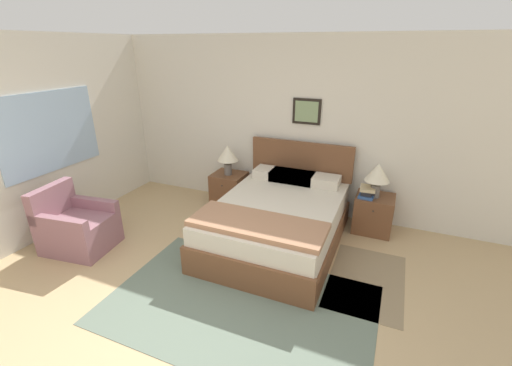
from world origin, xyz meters
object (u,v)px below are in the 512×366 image
Objects in this scene: table_lamp_near_window at (228,154)px; table_lamp_by_door at (378,174)px; armchair at (77,227)px; nightstand_by_door at (373,214)px; nightstand_near_window at (229,189)px; bed at (278,220)px.

table_lamp_by_door is at bearing 0.00° from table_lamp_near_window.
table_lamp_near_window is (1.20, 1.90, 0.57)m from armchair.
table_lamp_near_window reaches higher than nightstand_by_door.
table_lamp_by_door is at bearing -0.58° from nightstand_near_window.
armchair is 3.95m from nightstand_by_door.
bed is at bearing -144.68° from nightstand_by_door.
table_lamp_by_door is (-0.02, -0.02, 0.59)m from nightstand_by_door.
armchair reaches higher than nightstand_near_window.
table_lamp_near_window is (0.00, -0.02, 0.59)m from nightstand_near_window.
bed is 1.46m from table_lamp_by_door.
nightstand_by_door is 0.59m from table_lamp_by_door.
nightstand_by_door is 2.33m from table_lamp_near_window.
nightstand_by_door is (2.25, 0.00, 0.00)m from nightstand_near_window.
nightstand_near_window is at bearing 144.61° from bed.
nightstand_near_window is (-1.12, 0.80, -0.06)m from bed.
table_lamp_near_window is (-1.12, 0.78, 0.53)m from bed.
table_lamp_by_door is at bearing -126.69° from nightstand_by_door.
bed reaches higher than nightstand_near_window.
armchair is 1.82× the size of table_lamp_near_window.
table_lamp_by_door is (1.11, 0.78, 0.53)m from bed.
bed is at bearing 108.54° from armchair.
table_lamp_near_window is 1.00× the size of table_lamp_by_door.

